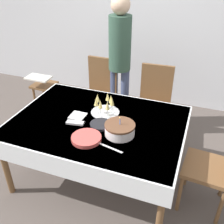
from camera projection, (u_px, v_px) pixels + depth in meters
The scene contains 15 objects.
ground_plane at pixel (100, 175), 2.94m from camera, with size 12.00×12.00×0.00m, color #564C47.
wall_back at pixel (150, 15), 3.82m from camera, with size 8.00×0.05×2.70m.
dining_table at pixel (98, 129), 2.62m from camera, with size 1.68×1.22×0.72m.
dining_chair_far_left at pixel (100, 91), 3.51m from camera, with size 0.42×0.42×0.98m.
dining_chair_far_right at pixel (154, 101), 3.29m from camera, with size 0.44×0.44×0.98m.
dining_chair_right_end at pixel (219, 164), 2.31m from camera, with size 0.45×0.45×0.98m.
birthday_cake at pixel (120, 129), 2.35m from camera, with size 0.28×0.28×0.18m.
champagne_tray at pixel (105, 105), 2.65m from camera, with size 0.29×0.29×0.18m.
plate_stack_main at pixel (86, 138), 2.30m from camera, with size 0.27×0.27×0.03m.
plate_stack_dessert at pixel (101, 125), 2.49m from camera, with size 0.20×0.20×0.03m.
cake_knife at pixel (107, 147), 2.22m from camera, with size 0.30×0.08×0.00m.
fork_pile at pixel (75, 123), 2.52m from camera, with size 0.18×0.09×0.02m.
napkin_pile at pixel (78, 116), 2.63m from camera, with size 0.15×0.15×0.01m.
person_standing at pixel (120, 53), 3.28m from camera, with size 0.28×0.28×1.74m.
high_chair at pixel (44, 90), 3.68m from camera, with size 0.33×0.35×0.71m.
Camera 1 is at (0.88, -1.96, 2.14)m, focal length 42.00 mm.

